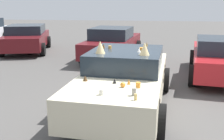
{
  "coord_description": "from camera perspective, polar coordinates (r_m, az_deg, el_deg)",
  "views": [
    {
      "loc": [
        -6.26,
        -0.55,
        2.48
      ],
      "look_at": [
        0.0,
        0.3,
        0.9
      ],
      "focal_mm": 44.49,
      "sensor_mm": 36.0,
      "label": 1
    }
  ],
  "objects": [
    {
      "name": "parked_sedan_near_left",
      "position": [
        14.53,
        -17.19,
        6.28
      ],
      "size": [
        4.25,
        2.76,
        1.32
      ],
      "rotation": [
        0.0,
        0.0,
        3.39
      ],
      "color": "#5B1419",
      "rests_on": "ground"
    },
    {
      "name": "parked_sedan_row_back_far",
      "position": [
        12.16,
        0.1,
        5.56
      ],
      "size": [
        4.6,
        2.38,
        1.38
      ],
      "rotation": [
        0.0,
        0.0,
        -0.12
      ],
      "color": "#5B1419",
      "rests_on": "ground"
    },
    {
      "name": "parked_sedan_far_left",
      "position": [
        9.77,
        21.49,
        2.43
      ],
      "size": [
        4.48,
        2.42,
        1.34
      ],
      "rotation": [
        0.0,
        0.0,
        -0.14
      ],
      "color": "red",
      "rests_on": "ground"
    },
    {
      "name": "art_car_decorated",
      "position": [
        6.56,
        2.66,
        -1.74
      ],
      "size": [
        4.72,
        2.31,
        1.63
      ],
      "rotation": [
        0.0,
        0.0,
        3.06
      ],
      "color": "beige",
      "rests_on": "ground"
    },
    {
      "name": "ground_plane",
      "position": [
        6.75,
        2.54,
        -7.51
      ],
      "size": [
        60.0,
        60.0,
        0.0
      ],
      "primitive_type": "plane",
      "color": "#514F4C"
    }
  ]
}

